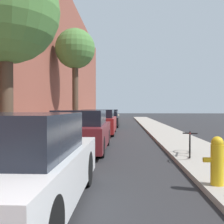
# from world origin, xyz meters

# --- Properties ---
(ground_plane) EXTENTS (120.00, 120.00, 0.00)m
(ground_plane) POSITION_xyz_m (0.00, 16.00, 0.00)
(ground_plane) COLOR #28282B
(sidewalk_left) EXTENTS (2.00, 52.00, 0.12)m
(sidewalk_left) POSITION_xyz_m (-2.90, 16.00, 0.06)
(sidewalk_left) COLOR #9E998E
(sidewalk_left) RESTS_ON ground
(sidewalk_right) EXTENTS (2.00, 52.00, 0.12)m
(sidewalk_right) POSITION_xyz_m (2.90, 16.00, 0.06)
(sidewalk_right) COLOR #9E998E
(sidewalk_right) RESTS_ON ground
(building_facade_left) EXTENTS (0.70, 52.00, 10.65)m
(building_facade_left) POSITION_xyz_m (-4.25, 16.00, 5.33)
(building_facade_left) COLOR brown
(building_facade_left) RESTS_ON ground
(parked_car_white) EXTENTS (1.76, 4.09, 1.42)m
(parked_car_white) POSITION_xyz_m (-1.02, 5.01, 0.67)
(parked_car_white) COLOR black
(parked_car_white) RESTS_ON ground
(parked_car_maroon) EXTENTS (1.80, 4.16, 1.42)m
(parked_car_maroon) POSITION_xyz_m (-0.99, 10.46, 0.68)
(parked_car_maroon) COLOR black
(parked_car_maroon) RESTS_ON ground
(parked_car_red) EXTENTS (1.89, 4.41, 1.41)m
(parked_car_red) POSITION_xyz_m (-0.96, 16.35, 0.68)
(parked_car_red) COLOR black
(parked_car_red) RESTS_ON ground
(parked_car_black) EXTENTS (1.89, 4.23, 1.23)m
(parked_car_black) POSITION_xyz_m (-0.89, 22.35, 0.60)
(parked_car_black) COLOR black
(parked_car_black) RESTS_ON ground
(parked_car_champagne) EXTENTS (1.68, 4.40, 1.35)m
(parked_car_champagne) POSITION_xyz_m (-0.87, 27.45, 0.64)
(parked_car_champagne) COLOR black
(parked_car_champagne) RESTS_ON ground
(street_tree_near) EXTENTS (3.32, 3.32, 6.10)m
(street_tree_near) POSITION_xyz_m (-3.17, 9.37, 4.51)
(street_tree_near) COLOR #4C3A2B
(street_tree_near) RESTS_ON sidewalk_left
(street_tree_far) EXTENTS (2.46, 2.46, 6.27)m
(street_tree_far) POSITION_xyz_m (-2.53, 17.51, 5.06)
(street_tree_far) COLOR #4C3A2B
(street_tree_far) RESTS_ON sidewalk_left
(fire_hydrant) EXTENTS (0.49, 0.23, 0.87)m
(fire_hydrant) POSITION_xyz_m (2.16, 6.07, 0.57)
(fire_hydrant) COLOR gold
(fire_hydrant) RESTS_ON sidewalk_right
(bicycle) EXTENTS (0.53, 1.59, 0.66)m
(bicycle) POSITION_xyz_m (2.42, 9.11, 0.46)
(bicycle) COLOR black
(bicycle) RESTS_ON sidewalk_right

